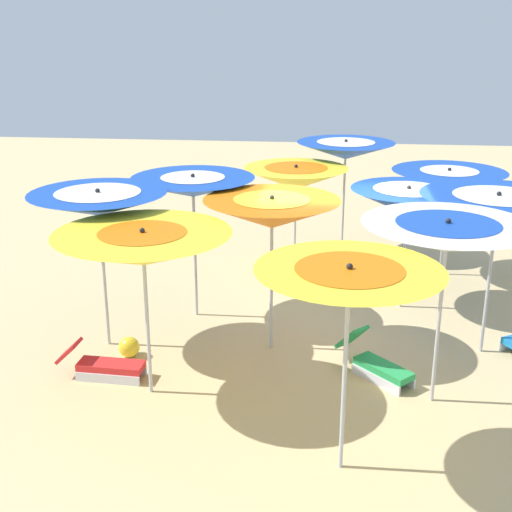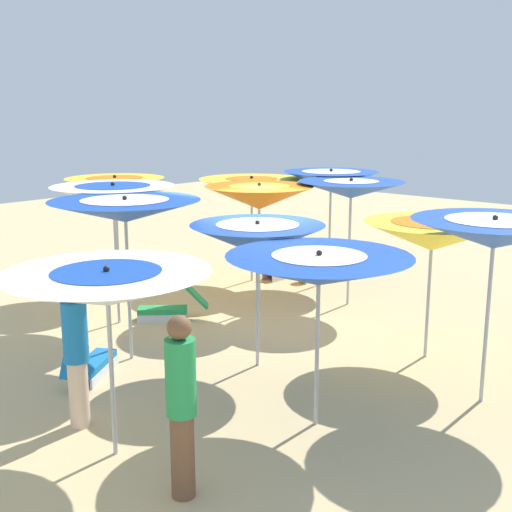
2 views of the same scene
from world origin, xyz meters
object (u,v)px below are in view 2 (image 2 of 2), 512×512
at_px(beach_umbrella_1, 319,270).
at_px(beach_umbrella_6, 113,196).
at_px(beach_umbrella_3, 125,211).
at_px(beachgoer_0, 181,403).
at_px(beach_umbrella_10, 252,188).
at_px(lounger_1, 91,364).
at_px(beach_ball, 302,276).
at_px(beach_umbrella_9, 115,185).
at_px(beachgoer_1, 76,352).
at_px(beach_umbrella_7, 259,197).
at_px(beach_umbrella_2, 494,234).
at_px(lounger_0, 169,309).
at_px(beach_umbrella_4, 257,239).
at_px(beach_umbrella_0, 107,288).
at_px(beach_umbrella_5, 432,236).
at_px(beach_umbrella_8, 351,189).
at_px(beach_umbrella_11, 331,179).
at_px(lounger_2, 284,268).

distance_m(beach_umbrella_1, beach_umbrella_6, 5.06).
distance_m(beach_umbrella_3, beachgoer_0, 4.10).
xyz_separation_m(beach_umbrella_10, lounger_1, (5.62, 1.92, -1.87)).
bearing_deg(beach_ball, beach_umbrella_9, -37.05).
relative_size(beach_umbrella_6, beach_umbrella_10, 1.08).
bearing_deg(lounger_1, beach_umbrella_9, 16.57).
height_order(beach_umbrella_1, beachgoer_1, beach_umbrella_1).
distance_m(lounger_1, beach_ball, 6.27).
relative_size(beach_umbrella_1, beach_umbrella_7, 0.90).
distance_m(beach_umbrella_2, beach_umbrella_6, 6.34).
bearing_deg(beach_umbrella_2, lounger_0, -85.53).
xyz_separation_m(beach_umbrella_4, beach_umbrella_6, (0.13, -3.20, 0.36)).
distance_m(beach_umbrella_2, beachgoer_0, 4.47).
distance_m(beach_umbrella_3, lounger_0, 2.85).
xyz_separation_m(beach_umbrella_0, lounger_0, (-3.58, -3.16, -1.71)).
bearing_deg(beach_umbrella_4, beach_umbrella_2, 108.55).
distance_m(beach_umbrella_3, beach_umbrella_10, 5.07).
bearing_deg(beach_umbrella_10, beach_umbrella_0, 30.31).
bearing_deg(beach_umbrella_0, beach_umbrella_10, -149.69).
height_order(beach_umbrella_1, beach_umbrella_5, beach_umbrella_5).
height_order(beach_umbrella_0, beach_umbrella_8, beach_umbrella_8).
bearing_deg(beach_umbrella_4, beach_umbrella_0, 9.82).
relative_size(beach_umbrella_7, beachgoer_1, 1.36).
distance_m(beach_umbrella_5, beach_ball, 5.03).
height_order(beach_umbrella_7, beach_umbrella_9, beach_umbrella_9).
relative_size(beach_umbrella_1, beach_umbrella_10, 0.93).
xyz_separation_m(beach_umbrella_11, lounger_0, (4.14, -0.62, -2.07)).
bearing_deg(beach_umbrella_7, beach_umbrella_5, 87.35).
height_order(beach_umbrella_7, beach_umbrella_8, beach_umbrella_8).
distance_m(beach_umbrella_5, beach_umbrella_10, 5.39).
bearing_deg(beach_umbrella_4, beach_umbrella_10, -137.35).
relative_size(beach_umbrella_2, beach_umbrella_9, 1.01).
bearing_deg(beach_umbrella_10, beach_ball, 120.97).
distance_m(beach_umbrella_5, beachgoer_0, 5.14).
height_order(beach_umbrella_8, beach_umbrella_11, beach_umbrella_11).
bearing_deg(beach_umbrella_3, beach_umbrella_10, -159.86).
bearing_deg(beach_umbrella_7, lounger_2, -151.63).
bearing_deg(beachgoer_1, lounger_2, 132.43).
distance_m(beach_umbrella_11, beach_ball, 2.21).
height_order(beach_umbrella_3, beach_umbrella_4, beach_umbrella_3).
distance_m(beach_umbrella_2, beach_ball, 6.67).
bearing_deg(beach_umbrella_2, beach_umbrella_1, -32.65).
relative_size(beach_umbrella_11, lounger_0, 2.19).
bearing_deg(lounger_0, beach_umbrella_10, -120.86).
bearing_deg(lounger_0, beach_umbrella_0, 87.10).
bearing_deg(beach_umbrella_2, beachgoer_0, -18.10).
xyz_separation_m(beach_umbrella_11, beach_ball, (0.44, -0.39, -2.12)).
xyz_separation_m(beach_umbrella_11, beachgoer_0, (7.77, 3.72, -1.28)).
height_order(beach_umbrella_11, beach_ball, beach_umbrella_11).
bearing_deg(beachgoer_1, beachgoer_0, 16.81).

